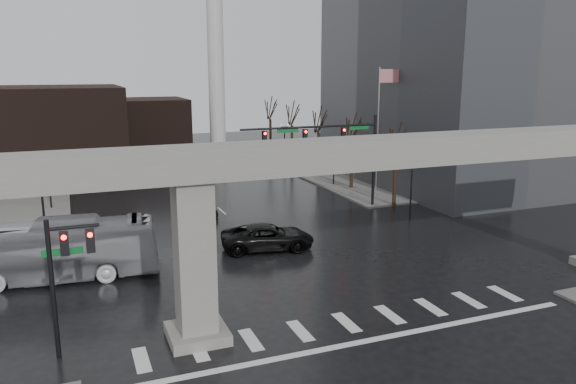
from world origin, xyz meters
name	(u,v)px	position (x,y,z in m)	size (l,w,h in m)	color
ground	(337,314)	(0.00, 0.00, 0.00)	(160.00, 160.00, 0.00)	black
sidewalk_ne	(396,165)	(26.00, 36.00, 0.07)	(28.00, 36.00, 0.15)	slate
elevated_guideway	(364,176)	(1.26, 0.00, 6.88)	(48.00, 2.60, 8.70)	gray
building_far_left	(44,134)	(-14.00, 42.00, 5.00)	(16.00, 14.00, 10.00)	black
building_far_mid	(147,130)	(-2.00, 52.00, 4.00)	(10.00, 10.00, 8.00)	black
smokestack	(216,56)	(6.00, 46.00, 13.35)	(3.60, 3.60, 30.00)	silver
signal_mast_arm	(335,142)	(8.99, 18.80, 5.83)	(12.12, 0.43, 8.00)	black
signal_left_pole	(65,264)	(-12.25, 0.50, 4.07)	(2.30, 0.30, 6.00)	black
flagpole_assembly	(381,117)	(15.29, 22.00, 7.53)	(2.06, 0.12, 12.00)	silver
lamp_right_0	(412,177)	(13.50, 14.00, 3.47)	(1.22, 0.32, 5.11)	black
lamp_right_1	(334,152)	(13.50, 28.00, 3.47)	(1.22, 0.32, 5.11)	black
lamp_right_2	(285,137)	(13.50, 42.00, 3.47)	(1.22, 0.32, 5.11)	black
lamp_left_0	(43,207)	(-13.50, 14.00, 3.47)	(1.22, 0.32, 5.11)	black
lamp_left_1	(48,170)	(-13.50, 28.00, 3.47)	(1.22, 0.32, 5.11)	black
lamp_left_2	(51,148)	(-13.50, 42.00, 3.47)	(1.22, 0.32, 5.11)	black
tree_right_0	(395,175)	(14.53, 18.02, 2.79)	(1.09, 1.58, 7.50)	black
tree_right_1	(352,161)	(14.53, 26.02, 2.85)	(1.09, 1.61, 7.67)	black
tree_right_2	(319,149)	(14.53, 34.02, 2.91)	(1.10, 1.63, 7.85)	black
tree_right_3	(292,141)	(14.53, 42.02, 2.98)	(1.11, 1.66, 8.02)	black
tree_right_4	(271,133)	(14.53, 50.02, 3.04)	(1.12, 1.69, 8.19)	black
pickup_truck	(268,237)	(0.20, 10.83, 0.86)	(2.85, 6.19, 1.72)	black
city_bus	(45,251)	(-13.44, 10.19, 1.75)	(2.94, 12.55, 3.49)	#B6B6BB
far_car	(203,207)	(-1.77, 21.35, 0.68)	(1.62, 4.02, 1.37)	black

